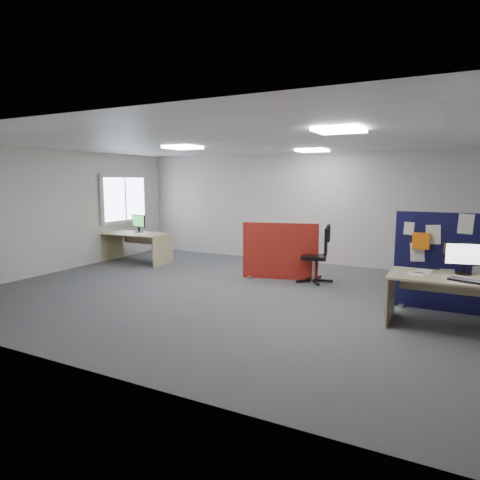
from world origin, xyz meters
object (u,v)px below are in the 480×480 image
at_px(monitor_main, 465,257).
at_px(office_chair, 320,250).
at_px(main_desk, 465,289).
at_px(navy_divider, 457,263).
at_px(red_divider, 280,252).
at_px(monitor_second, 139,223).
at_px(second_desk, 138,240).

relative_size(monitor_main, office_chair, 0.45).
bearing_deg(main_desk, office_chair, 145.23).
bearing_deg(office_chair, monitor_main, -45.26).
distance_m(navy_divider, office_chair, 2.63).
bearing_deg(red_divider, main_desk, -41.02).
xyz_separation_m(red_divider, monitor_second, (-3.96, 0.27, 0.40)).
xyz_separation_m(main_desk, office_chair, (-2.57, 1.78, 0.08)).
bearing_deg(main_desk, monitor_second, 165.14).
height_order(second_desk, monitor_second, monitor_second).
bearing_deg(monitor_main, navy_divider, 85.84).
xyz_separation_m(red_divider, office_chair, (0.81, 0.10, 0.07)).
bearing_deg(red_divider, monitor_main, -38.09).
distance_m(second_desk, monitor_second, 0.45).
relative_size(monitor_main, monitor_second, 1.05).
distance_m(main_desk, office_chair, 3.13).
height_order(red_divider, office_chair, red_divider).
height_order(monitor_main, monitor_second, monitor_main).
bearing_deg(monitor_second, monitor_main, -0.07).
distance_m(red_divider, monitor_second, 3.99).
xyz_separation_m(main_desk, red_divider, (-3.38, 1.68, 0.00)).
xyz_separation_m(navy_divider, monitor_second, (-7.22, 1.13, 0.20)).
relative_size(monitor_main, red_divider, 0.34).
relative_size(main_desk, red_divider, 1.29).
bearing_deg(navy_divider, red_divider, 165.23).
distance_m(main_desk, red_divider, 3.77).
xyz_separation_m(navy_divider, office_chair, (-2.45, 0.96, -0.13)).
height_order(navy_divider, main_desk, navy_divider).
bearing_deg(navy_divider, office_chair, 158.54).
xyz_separation_m(second_desk, office_chair, (4.69, -0.02, 0.09)).
height_order(main_desk, second_desk, same).
xyz_separation_m(monitor_main, office_chair, (-2.53, 1.56, -0.33)).
relative_size(navy_divider, monitor_main, 3.66).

